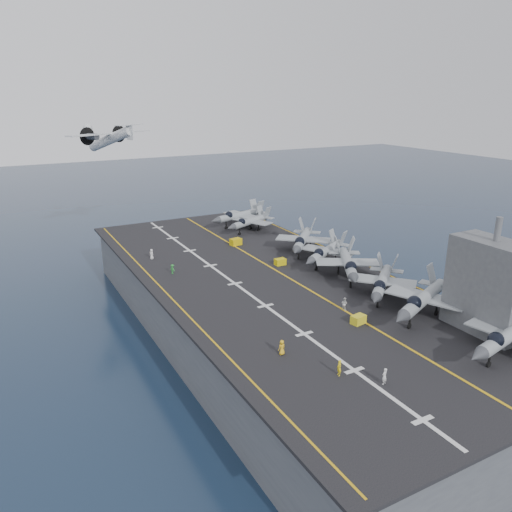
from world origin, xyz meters
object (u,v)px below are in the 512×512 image
fighter_jet_0 (509,334)px  transport_plane (111,139)px  tow_cart_a (358,319)px  island_superstructure (491,275)px

fighter_jet_0 → transport_plane: transport_plane is taller
fighter_jet_0 → tow_cart_a: (-9.88, 14.75, -2.07)m
tow_cart_a → transport_plane: bearing=99.3°
fighter_jet_0 → transport_plane: (-22.82, 93.36, 15.94)m
tow_cart_a → transport_plane: transport_plane is taller
fighter_jet_0 → tow_cart_a: size_ratio=8.00×
island_superstructure → transport_plane: (-25.92, 87.74, 11.09)m
island_superstructure → transport_plane: bearing=106.5°
fighter_jet_0 → island_superstructure: bearing=61.1°
island_superstructure → tow_cart_a: island_superstructure is taller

